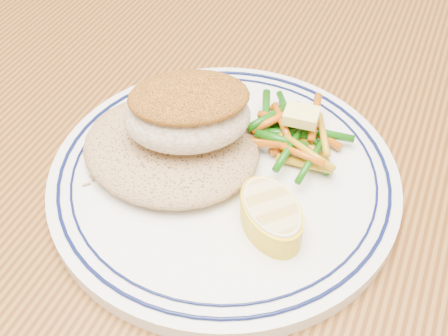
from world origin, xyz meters
TOP-DOWN VIEW (x-y plane):
  - dining_table at (0.00, 0.00)m, footprint 1.50×0.90m
  - plate at (0.02, -0.03)m, footprint 0.30×0.30m
  - rice_pilaf at (-0.03, -0.03)m, footprint 0.16×0.14m
  - fish_fillet at (-0.02, -0.02)m, footprint 0.13×0.12m
  - vegetable_pile at (0.06, 0.03)m, footprint 0.11×0.11m
  - butter_pat at (0.07, 0.03)m, footprint 0.03×0.03m
  - lemon_wedge at (0.07, -0.07)m, footprint 0.09×0.09m

SIDE VIEW (x-z plane):
  - dining_table at x=0.00m, z-range 0.28..1.03m
  - plate at x=0.02m, z-range 0.75..0.77m
  - vegetable_pile at x=0.06m, z-range 0.76..0.79m
  - lemon_wedge at x=0.07m, z-range 0.77..0.79m
  - rice_pilaf at x=-0.03m, z-range 0.77..0.79m
  - butter_pat at x=0.07m, z-range 0.79..0.80m
  - fish_fillet at x=-0.02m, z-range 0.79..0.84m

